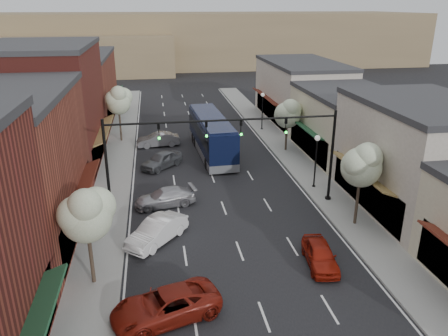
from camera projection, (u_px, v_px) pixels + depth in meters
name	position (u px, v px, depth m)	size (l,w,h in m)	color
ground	(247.00, 269.00, 24.53)	(160.00, 160.00, 0.00)	black
sidewalk_left	(116.00, 165.00, 40.33)	(2.80, 73.00, 0.15)	gray
sidewalk_right	(291.00, 155.00, 42.86)	(2.80, 73.00, 0.15)	gray
curb_left	(131.00, 164.00, 40.54)	(0.25, 73.00, 0.17)	gray
curb_right	(277.00, 156.00, 42.65)	(0.25, 73.00, 0.17)	gray
bldg_left_midfar	(45.00, 107.00, 38.95)	(10.14, 14.10, 10.90)	maroon
bldg_left_far	(75.00, 88.00, 54.17)	(10.14, 18.10, 8.40)	brown
bldg_right_midnear	(420.00, 157.00, 30.76)	(9.14, 12.10, 7.90)	beige
bldg_right_midfar	(347.00, 124.00, 42.10)	(9.14, 12.10, 6.40)	beige
bldg_right_far	(301.00, 92.00, 54.86)	(9.14, 16.10, 7.40)	beige
hill_far	(169.00, 39.00, 105.53)	(120.00, 30.00, 12.00)	#7A6647
hill_near	(53.00, 55.00, 91.39)	(50.00, 20.00, 8.00)	#7A6647
signal_mast_right	(301.00, 144.00, 31.14)	(8.22, 0.46, 7.00)	black
signal_mast_left	(142.00, 152.00, 29.44)	(8.22, 0.46, 7.00)	black
tree_right_near	(363.00, 163.00, 27.86)	(2.85, 2.65, 5.95)	#47382B
tree_right_far	(288.00, 113.00, 42.80)	(2.85, 2.65, 5.43)	#47382B
tree_left_near	(86.00, 213.00, 21.75)	(2.85, 2.65, 5.69)	#47382B
tree_left_far	(119.00, 100.00, 45.63)	(2.85, 2.65, 6.13)	#47382B
lamp_post_near	(316.00, 153.00, 34.34)	(0.44, 0.44, 4.44)	black
lamp_post_far	(262.00, 105.00, 50.51)	(0.44, 0.44, 4.44)	black
coach_bus	(211.00, 134.00, 42.89)	(3.31, 12.46, 3.77)	black
red_hatchback	(320.00, 255.00, 24.75)	(1.57, 3.91, 1.33)	maroon
parked_car_a	(166.00, 305.00, 20.50)	(2.39, 5.19, 1.44)	maroon
parked_car_b	(157.00, 231.00, 27.13)	(1.60, 4.58, 1.51)	white
parked_car_c	(165.00, 197.00, 32.10)	(1.84, 4.52, 1.31)	#A6A6AB
parked_car_d	(162.00, 160.00, 39.57)	(1.74, 4.32, 1.47)	#4F5256
parked_car_e	(158.00, 140.00, 45.50)	(1.53, 4.40, 1.45)	gray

